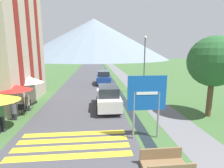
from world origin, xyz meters
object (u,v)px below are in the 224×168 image
(footbridge, at_px, (166,166))
(tree_by_path, at_px, (214,62))
(person_standing_terrace, at_px, (1,114))
(parked_car_near, at_px, (108,97))
(cafe_chair_far_left, at_px, (29,104))
(road_sign, at_px, (147,98))
(person_seated_far, at_px, (27,102))
(person_seated_near, at_px, (14,110))
(streetlamp, at_px, (145,61))
(cafe_chair_middle, at_px, (22,108))
(parked_car_far, at_px, (103,78))
(cafe_umbrella_middle_red, at_px, (16,88))
(cafe_umbrella_rear_white, at_px, (28,80))

(footbridge, xyz_separation_m, tree_by_path, (5.19, 5.24, 3.53))
(person_standing_terrace, bearing_deg, parked_car_near, 29.44)
(cafe_chair_far_left, bearing_deg, footbridge, -60.87)
(road_sign, relative_size, person_seated_far, 2.54)
(parked_car_near, relative_size, person_seated_near, 3.47)
(road_sign, xyz_separation_m, person_seated_near, (-7.82, 3.16, -1.44))
(footbridge, bearing_deg, person_standing_terrace, 152.41)
(person_seated_near, distance_m, streetlamp, 12.33)
(cafe_chair_far_left, bearing_deg, parked_car_near, -17.20)
(parked_car_near, xyz_separation_m, cafe_chair_middle, (-6.06, -0.99, -0.40))
(cafe_chair_far_left, bearing_deg, streetlamp, 7.08)
(parked_car_far, relative_size, streetlamp, 0.67)
(parked_car_far, xyz_separation_m, person_seated_near, (-6.36, -12.12, -0.21))
(road_sign, bearing_deg, parked_car_far, 95.46)
(parked_car_near, relative_size, streetlamp, 0.74)
(parked_car_far, bearing_deg, tree_by_path, -62.10)
(cafe_chair_middle, xyz_separation_m, person_seated_near, (-0.19, -0.80, 0.19))
(road_sign, bearing_deg, person_standing_terrace, 169.16)
(footbridge, xyz_separation_m, parked_car_far, (-1.49, 17.86, 0.68))
(cafe_chair_middle, bearing_deg, road_sign, -38.94)
(streetlamp, bearing_deg, cafe_umbrella_middle_red, -152.31)
(road_sign, relative_size, cafe_chair_far_left, 3.84)
(parked_car_near, height_order, person_seated_far, parked_car_near)
(parked_car_far, distance_m, cafe_chair_middle, 12.90)
(road_sign, relative_size, parked_car_far, 0.82)
(cafe_umbrella_rear_white, distance_m, person_standing_terrace, 5.07)
(parked_car_far, xyz_separation_m, tree_by_path, (6.68, -12.61, 2.85))
(cafe_umbrella_rear_white, bearing_deg, road_sign, -38.82)
(cafe_chair_middle, distance_m, cafe_umbrella_middle_red, 1.51)
(cafe_chair_far_left, distance_m, person_seated_far, 0.28)
(footbridge, height_order, parked_car_near, parked_car_near)
(person_seated_near, height_order, tree_by_path, tree_by_path)
(cafe_chair_middle, height_order, person_standing_terrace, person_standing_terrace)
(parked_car_near, xyz_separation_m, person_seated_far, (-6.05, -0.03, -0.20))
(person_seated_far, relative_size, tree_by_path, 0.24)
(footbridge, height_order, person_seated_near, person_seated_near)
(cafe_chair_middle, bearing_deg, person_seated_far, 78.03)
(footbridge, bearing_deg, cafe_chair_middle, 139.54)
(footbridge, bearing_deg, parked_car_far, 94.76)
(person_seated_near, bearing_deg, cafe_chair_far_left, 83.49)
(parked_car_far, height_order, cafe_umbrella_rear_white, cafe_umbrella_rear_white)
(cafe_chair_middle, height_order, cafe_umbrella_middle_red, cafe_umbrella_middle_red)
(person_standing_terrace, xyz_separation_m, person_seated_near, (-0.10, 1.68, -0.32))
(person_standing_terrace, relative_size, tree_by_path, 0.32)
(footbridge, bearing_deg, tree_by_path, 45.28)
(parked_car_far, bearing_deg, streetlamp, -56.43)
(cafe_chair_far_left, bearing_deg, person_seated_far, -112.32)
(cafe_umbrella_rear_white, bearing_deg, tree_by_path, -15.86)
(person_seated_near, xyz_separation_m, streetlamp, (10.31, 6.18, 2.75))
(person_standing_terrace, height_order, streetlamp, streetlamp)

